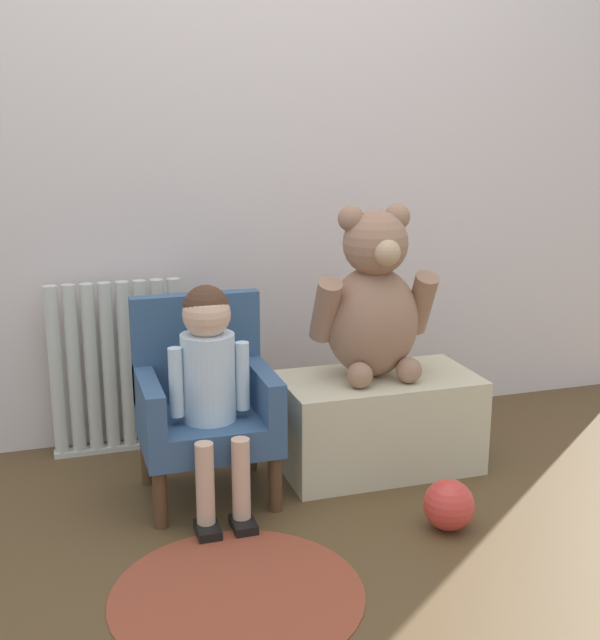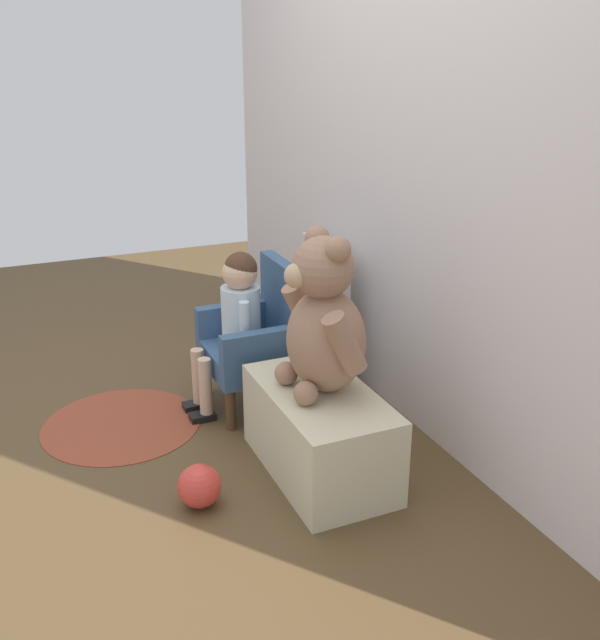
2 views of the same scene
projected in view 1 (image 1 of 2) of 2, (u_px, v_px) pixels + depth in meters
name	position (u px, v px, depth m)	size (l,w,h in m)	color
ground_plane	(334.00, 570.00, 2.22)	(6.00, 6.00, 0.00)	brown
back_wall	(233.00, 122.00, 2.99)	(3.80, 0.05, 2.40)	silver
radiator	(118.00, 368.00, 2.95)	(0.50, 0.05, 0.64)	silver
child_armchair	(204.00, 401.00, 2.62)	(0.43, 0.38, 0.65)	#355478
child_figure	(209.00, 367.00, 2.48)	(0.25, 0.35, 0.72)	silver
low_bench	(378.00, 422.00, 2.84)	(0.68, 0.37, 0.34)	beige
large_teddy_bear	(373.00, 303.00, 2.75)	(0.43, 0.31, 0.60)	#976F56
floor_rug	(237.00, 594.00, 2.10)	(0.67, 0.67, 0.01)	brown
toy_ball	(449.00, 505.00, 2.43)	(0.16, 0.16, 0.16)	red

